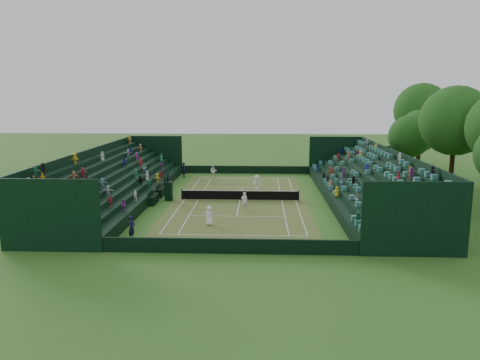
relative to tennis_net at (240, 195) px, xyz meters
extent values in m
plane|color=#356820|center=(0.00, 0.00, -0.53)|extent=(160.00, 160.00, 0.00)
cube|color=#3B7226|center=(0.00, 0.00, -0.52)|extent=(12.97, 26.77, 0.01)
cube|color=black|center=(0.00, 15.88, -0.03)|extent=(17.17, 0.20, 1.00)
cube|color=black|center=(0.00, -15.88, -0.03)|extent=(17.17, 0.20, 1.00)
cube|color=black|center=(8.48, 0.00, -0.03)|extent=(0.20, 31.77, 1.00)
cube|color=black|center=(-8.48, 0.00, -0.03)|extent=(0.20, 31.77, 1.00)
cube|color=black|center=(8.98, 0.00, -0.03)|extent=(0.80, 32.00, 1.00)
cube|color=black|center=(9.79, 0.00, 0.20)|extent=(0.80, 32.00, 1.45)
cube|color=black|center=(10.58, 0.00, 0.42)|extent=(0.80, 32.00, 1.90)
cube|color=black|center=(11.38, 0.00, 0.65)|extent=(0.80, 32.00, 2.35)
cube|color=black|center=(12.18, 0.00, 0.87)|extent=(0.80, 32.00, 2.80)
cube|color=black|center=(12.98, 0.00, 1.10)|extent=(0.80, 32.00, 3.25)
cube|color=black|center=(13.79, 0.00, 1.32)|extent=(0.80, 32.00, 3.70)
cube|color=black|center=(14.59, 0.00, 1.55)|extent=(0.80, 32.00, 4.15)
cube|color=black|center=(15.08, 0.00, 1.92)|extent=(0.20, 32.00, 4.90)
cube|color=black|center=(-8.98, 0.00, -0.03)|extent=(0.80, 32.00, 1.00)
cube|color=black|center=(-9.79, 0.00, 0.20)|extent=(0.80, 32.00, 1.45)
cube|color=black|center=(-10.58, 0.00, 0.42)|extent=(0.80, 32.00, 1.90)
cube|color=black|center=(-11.38, 0.00, 0.65)|extent=(0.80, 32.00, 2.35)
cube|color=black|center=(-12.18, 0.00, 0.87)|extent=(0.80, 32.00, 2.80)
cube|color=black|center=(-12.98, 0.00, 1.10)|extent=(0.80, 32.00, 3.25)
cube|color=black|center=(-13.79, 0.00, 1.32)|extent=(0.80, 32.00, 3.70)
cube|color=black|center=(-14.59, 0.00, 1.55)|extent=(0.80, 32.00, 4.15)
cube|color=black|center=(-15.08, 0.00, 1.92)|extent=(0.20, 32.00, 4.90)
cylinder|color=black|center=(-5.79, 0.00, 0.00)|extent=(0.10, 0.10, 1.06)
cylinder|color=black|center=(5.79, 0.00, 0.00)|extent=(0.10, 0.10, 1.06)
cube|color=black|center=(0.00, 0.00, -0.07)|extent=(11.57, 0.02, 0.86)
cube|color=white|center=(0.00, 0.00, 0.40)|extent=(11.57, 0.04, 0.07)
cylinder|color=black|center=(17.00, 16.00, 0.97)|extent=(0.16, 0.16, 3.00)
cylinder|color=black|center=(18.50, 16.00, 0.97)|extent=(0.16, 0.16, 3.00)
cube|color=black|center=(17.75, 16.00, 2.77)|extent=(2.00, 1.00, 0.80)
cylinder|color=black|center=(22.63, 5.76, 1.50)|extent=(0.50, 0.50, 4.05)
sphere|color=#1D4B15|center=(22.63, 5.76, 7.00)|extent=(7.41, 7.41, 7.41)
cylinder|color=black|center=(20.19, 12.74, 0.89)|extent=(0.50, 0.50, 2.83)
sphere|color=#1D4B15|center=(20.19, 12.74, 4.74)|extent=(5.18, 5.18, 5.18)
cylinder|color=black|center=(23.02, 17.80, 0.98)|extent=(0.50, 0.50, 3.01)
sphere|color=#1D4B15|center=(23.02, 17.80, 5.06)|extent=(5.50, 5.50, 5.50)
cylinder|color=black|center=(25.35, 24.54, 1.63)|extent=(0.50, 0.50, 4.32)
sphere|color=#1D4B15|center=(25.35, 24.54, 7.49)|extent=(7.89, 7.89, 7.89)
cube|color=black|center=(-6.98, -0.52, 0.35)|extent=(0.68, 0.68, 1.75)
cube|color=black|center=(-6.98, -0.52, 1.27)|extent=(0.87, 0.87, 0.10)
cube|color=black|center=(-7.32, -0.52, 1.61)|extent=(0.08, 0.87, 0.68)
imported|color=black|center=(-6.98, -0.52, 1.77)|extent=(0.45, 0.52, 0.90)
cube|color=black|center=(-8.14, -2.85, -0.10)|extent=(0.53, 0.53, 0.85)
cube|color=black|center=(-8.40, -2.85, 0.43)|extent=(0.06, 0.53, 0.53)
cube|color=black|center=(-8.14, -2.05, -0.10)|extent=(0.53, 0.53, 0.85)
cube|color=black|center=(-8.40, -2.05, 0.43)|extent=(0.06, 0.53, 0.53)
cube|color=black|center=(-8.14, -1.25, -0.10)|extent=(0.53, 0.53, 0.85)
cube|color=black|center=(-8.40, -1.25, 0.43)|extent=(0.06, 0.53, 0.53)
cube|color=black|center=(-8.14, 0.55, -0.10)|extent=(0.53, 0.53, 0.85)
cube|color=black|center=(-8.40, 0.55, 0.43)|extent=(0.06, 0.53, 0.53)
cube|color=black|center=(-8.14, 1.35, -0.10)|extent=(0.53, 0.53, 0.85)
cube|color=black|center=(-8.40, 1.35, 0.43)|extent=(0.06, 0.53, 0.53)
cube|color=black|center=(-8.14, 2.15, -0.10)|extent=(0.53, 0.53, 0.85)
cube|color=black|center=(-8.40, 2.15, 0.43)|extent=(0.06, 0.53, 0.53)
imported|color=white|center=(-2.04, -9.22, 0.26)|extent=(0.91, 0.77, 1.57)
imported|color=silver|center=(0.56, -3.89, 0.28)|extent=(0.63, 0.45, 1.61)
imported|color=silver|center=(-3.83, 12.04, 0.35)|extent=(0.89, 0.72, 1.75)
imported|color=white|center=(1.63, 5.15, 0.28)|extent=(1.20, 1.11, 1.62)
imported|color=black|center=(-7.57, 12.52, 0.42)|extent=(0.66, 0.80, 1.89)
imported|color=black|center=(-7.19, -13.15, 0.34)|extent=(0.55, 0.71, 1.74)
camera|label=1|loc=(1.94, -45.02, 9.67)|focal=35.00mm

